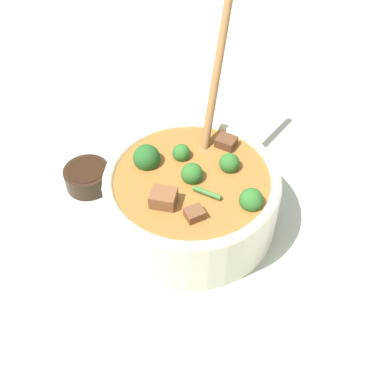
{
  "coord_description": "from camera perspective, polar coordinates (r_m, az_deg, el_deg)",
  "views": [
    {
      "loc": [
        -0.4,
        0.25,
        0.57
      ],
      "look_at": [
        0.0,
        0.0,
        0.06
      ],
      "focal_mm": 45.0,
      "sensor_mm": 36.0,
      "label": 1
    }
  ],
  "objects": [
    {
      "name": "ground_plane",
      "position": [
        0.74,
        0.0,
        -3.34
      ],
      "size": [
        4.0,
        4.0,
        0.0
      ],
      "primitive_type": "plane",
      "color": "#ADBCAD"
    },
    {
      "name": "stew_bowl",
      "position": [
        0.7,
        0.01,
        -0.33
      ],
      "size": [
        0.25,
        0.27,
        0.27
      ],
      "color": "beige",
      "rests_on": "ground_plane"
    },
    {
      "name": "condiment_bowl",
      "position": [
        0.79,
        -12.28,
        1.82
      ],
      "size": [
        0.07,
        0.07,
        0.04
      ],
      "color": "black",
      "rests_on": "ground_plane"
    },
    {
      "name": "empty_plate",
      "position": [
        0.7,
        19.37,
        -10.38
      ],
      "size": [
        0.21,
        0.21,
        0.02
      ],
      "color": "white",
      "rests_on": "ground_plane"
    }
  ]
}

